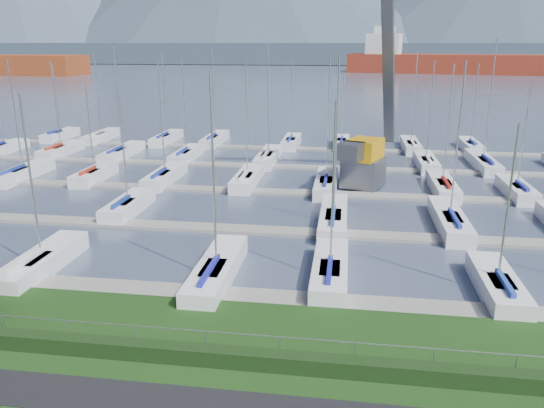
# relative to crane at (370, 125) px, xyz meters

# --- Properties ---
(path) EXTENTS (160.00, 2.00, 0.04)m
(path) POSITION_rel_crane_xyz_m (-6.35, -32.85, -5.32)
(path) COLOR black
(path) RESTS_ON grass
(water) EXTENTS (800.00, 540.00, 0.20)m
(water) POSITION_rel_crane_xyz_m (-6.35, 230.15, -5.73)
(water) COLOR #444F64
(hedge) EXTENTS (80.00, 0.70, 0.70)m
(hedge) POSITION_rel_crane_xyz_m (-6.35, -30.25, -4.98)
(hedge) COLOR black
(hedge) RESTS_ON grass
(fence) EXTENTS (80.00, 0.04, 0.04)m
(fence) POSITION_rel_crane_xyz_m (-6.35, -29.85, -4.13)
(fence) COLOR gray
(fence) RESTS_ON grass
(foothill) EXTENTS (900.00, 80.00, 12.00)m
(foothill) POSITION_rel_crane_xyz_m (-6.35, 300.15, 0.67)
(foothill) COLOR #3A4956
(foothill) RESTS_ON water
(docks) EXTENTS (90.00, 41.60, 0.25)m
(docks) POSITION_rel_crane_xyz_m (-6.35, -3.85, -5.55)
(docks) COLOR slate
(docks) RESTS_ON water
(crane) EXTENTS (5.99, 13.48, 22.35)m
(crane) POSITION_rel_crane_xyz_m (0.00, 0.00, 0.00)
(crane) COLOR #595C61
(crane) RESTS_ON water
(cargo_ship_mid) EXTENTS (97.12, 35.85, 21.50)m
(cargo_ship_mid) POSITION_rel_crane_xyz_m (40.60, 190.87, -1.75)
(cargo_ship_mid) COLOR maroon
(cargo_ship_mid) RESTS_ON water
(sailboat_fleet) EXTENTS (75.26, 49.30, 13.28)m
(sailboat_fleet) POSITION_rel_crane_xyz_m (-8.01, -0.55, 0.02)
(sailboat_fleet) COLOR silver
(sailboat_fleet) RESTS_ON water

